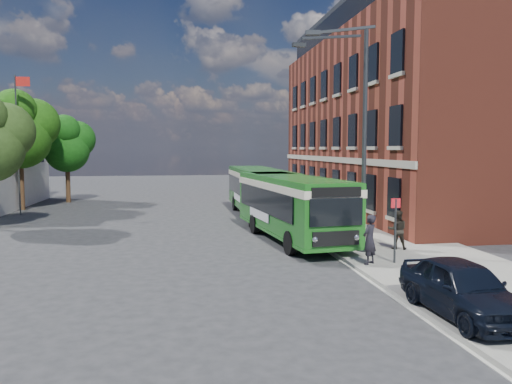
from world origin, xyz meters
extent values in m
plane|color=#2A2A2C|center=(0.00, 0.00, 0.00)|extent=(120.00, 120.00, 0.00)
cube|color=gray|center=(7.00, 8.00, 0.07)|extent=(6.00, 48.00, 0.15)
cube|color=beige|center=(3.95, 8.00, 0.01)|extent=(0.12, 48.00, 0.01)
cube|color=maroon|center=(14.00, 12.00, 6.00)|extent=(12.00, 26.00, 12.00)
cube|color=#BAB29E|center=(7.96, 12.00, 3.60)|extent=(0.12, 26.00, 0.35)
cube|color=black|center=(14.00, 12.00, 13.10)|extent=(10.80, 24.80, 2.20)
cube|color=black|center=(8.57, 12.00, 13.10)|extent=(0.08, 24.00, 1.40)
cylinder|color=#313436|center=(-12.50, 13.00, 4.50)|extent=(0.10, 0.10, 9.00)
cube|color=red|center=(-12.05, 13.00, 8.60)|extent=(0.90, 0.02, 0.60)
cylinder|color=#313436|center=(5.20, -2.00, 0.15)|extent=(0.44, 0.44, 0.30)
cylinder|color=#313436|center=(5.20, -2.00, 4.50)|extent=(0.18, 0.18, 9.00)
cube|color=#313436|center=(3.96, -2.60, 8.80)|extent=(2.58, 0.46, 0.37)
cube|color=#313436|center=(3.96, -1.40, 8.80)|extent=(2.58, 0.46, 0.37)
cube|color=#313436|center=(2.73, -3.08, 8.55)|extent=(0.55, 0.22, 0.16)
cube|color=#313436|center=(2.73, -0.92, 8.55)|extent=(0.55, 0.22, 0.16)
cylinder|color=#313436|center=(5.60, -4.20, 1.25)|extent=(0.08, 0.08, 2.50)
cube|color=red|center=(5.60, -4.20, 2.35)|extent=(0.35, 0.04, 0.35)
cube|color=#1B641A|center=(3.02, 1.65, 1.77)|extent=(3.70, 10.25, 2.45)
cube|color=#1B641A|center=(3.02, 1.65, 0.50)|extent=(3.75, 10.29, 0.14)
cube|color=black|center=(1.71, 1.80, 1.90)|extent=(1.08, 8.17, 1.10)
cube|color=black|center=(4.25, 2.11, 1.90)|extent=(1.08, 8.17, 1.10)
cube|color=#EFE6C4|center=(3.02, 1.65, 2.60)|extent=(3.77, 10.32, 0.32)
cube|color=#1B641A|center=(3.02, 1.65, 2.96)|extent=(3.59, 10.14, 0.12)
cube|color=black|center=(3.63, -3.35, 1.95)|extent=(2.14, 0.34, 1.05)
cube|color=black|center=(3.63, -3.36, 2.70)|extent=(1.99, 0.32, 0.38)
cube|color=black|center=(3.63, -3.36, 0.95)|extent=(1.90, 0.31, 0.55)
sphere|color=silver|center=(2.78, -3.44, 0.95)|extent=(0.26, 0.26, 0.26)
sphere|color=silver|center=(4.47, -3.23, 0.95)|extent=(0.26, 0.26, 0.26)
cube|color=black|center=(2.40, 6.66, 2.00)|extent=(1.99, 0.32, 0.90)
cube|color=white|center=(1.61, 2.49, 1.15)|extent=(0.43, 3.18, 0.45)
cylinder|color=black|center=(2.25, -1.67, 0.50)|extent=(0.40, 1.03, 1.00)
cylinder|color=black|center=(4.57, -1.39, 0.50)|extent=(0.40, 1.03, 1.00)
cylinder|color=black|center=(1.58, 3.70, 0.50)|extent=(0.40, 1.03, 1.00)
cylinder|color=black|center=(3.91, 3.99, 0.50)|extent=(0.40, 1.03, 1.00)
cube|color=#1D5B1B|center=(2.85, 10.13, 1.77)|extent=(2.71, 12.14, 2.45)
cube|color=#1D5B1B|center=(2.85, 10.13, 0.50)|extent=(2.75, 12.18, 0.14)
cube|color=black|center=(1.57, 10.41, 1.90)|extent=(0.26, 10.30, 1.10)
cube|color=black|center=(4.13, 10.45, 1.90)|extent=(0.26, 10.30, 1.10)
cube|color=beige|center=(2.85, 10.13, 2.60)|extent=(2.77, 12.20, 0.32)
cube|color=#1D5B1B|center=(2.85, 10.13, 2.96)|extent=(2.60, 12.04, 0.12)
cube|color=black|center=(2.96, 4.05, 1.95)|extent=(2.15, 0.12, 1.05)
cube|color=black|center=(2.96, 4.04, 2.70)|extent=(2.00, 0.11, 0.38)
cube|color=black|center=(2.96, 4.04, 0.95)|extent=(1.90, 0.11, 0.55)
sphere|color=silver|center=(2.11, 4.05, 0.95)|extent=(0.26, 0.26, 0.26)
sphere|color=silver|center=(3.81, 4.08, 0.95)|extent=(0.26, 0.26, 0.26)
cube|color=black|center=(2.75, 16.21, 2.00)|extent=(2.00, 0.11, 0.90)
cube|color=white|center=(1.55, 11.11, 1.15)|extent=(0.09, 3.20, 0.45)
cylinder|color=black|center=(1.76, 5.86, 0.50)|extent=(0.30, 1.00, 1.00)
cylinder|color=black|center=(4.10, 5.90, 0.50)|extent=(0.30, 1.00, 1.00)
cylinder|color=black|center=(1.63, 13.36, 0.50)|extent=(0.30, 1.00, 1.00)
cylinder|color=black|center=(3.97, 13.40, 0.50)|extent=(0.30, 1.00, 1.00)
imported|color=black|center=(4.80, -9.97, 0.86)|extent=(1.80, 4.23, 1.43)
imported|color=black|center=(4.60, -4.26, 1.05)|extent=(0.79, 0.76, 1.81)
imported|color=black|center=(6.75, -1.87, 0.96)|extent=(0.95, 0.84, 1.63)
sphere|color=#273E16|center=(-11.46, 7.58, 5.26)|extent=(3.08, 3.08, 3.08)
cylinder|color=#3C2415|center=(-13.19, 15.77, 1.78)|extent=(0.36, 0.36, 3.57)
sphere|color=#1B480D|center=(-13.19, 15.77, 5.03)|extent=(4.22, 4.22, 4.22)
sphere|color=#1B480D|center=(-12.38, 16.42, 6.08)|extent=(3.57, 3.57, 3.57)
sphere|color=#1B480D|center=(-13.92, 15.21, 5.68)|extent=(3.24, 3.24, 3.24)
sphere|color=#1B480D|center=(-13.19, 14.96, 6.90)|extent=(2.92, 2.92, 2.92)
cylinder|color=#3C2415|center=(-11.09, 20.57, 1.49)|extent=(0.36, 0.36, 2.98)
sphere|color=#11420E|center=(-11.09, 20.57, 4.20)|extent=(3.52, 3.52, 3.52)
sphere|color=#11420E|center=(-10.42, 21.11, 5.08)|extent=(2.98, 2.98, 2.98)
sphere|color=#11420E|center=(-11.70, 20.10, 4.74)|extent=(2.71, 2.71, 2.71)
sphere|color=#11420E|center=(-11.09, 19.89, 5.75)|extent=(2.44, 2.44, 2.44)
camera|label=1|loc=(-2.13, -21.24, 4.33)|focal=35.00mm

